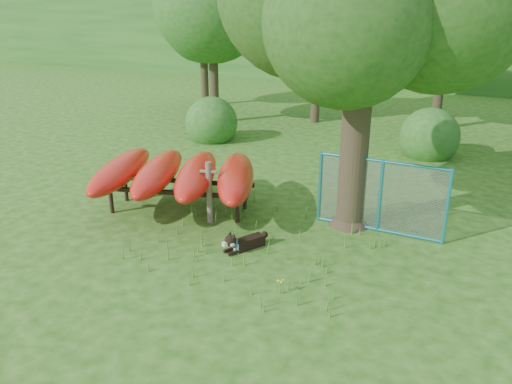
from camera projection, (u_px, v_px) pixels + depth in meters
The scene contains 12 objects.
ground at pixel (214, 262), 8.98m from camera, with size 80.00×80.00×0.00m, color #215110.
wooden_post at pixel (209, 191), 10.43m from camera, with size 0.36×0.19×1.34m.
kayak_rack at pixel (177, 174), 10.98m from camera, with size 4.63×4.15×1.15m.
husky_dog at pixel (243, 242), 9.40m from camera, with size 0.57×0.91×0.44m.
fence_section at pixel (380, 196), 9.97m from camera, with size 2.62×0.13×2.55m.
wildflower_clump at pixel (280, 282), 7.92m from camera, with size 0.12×0.11×0.26m.
bg_tree_a at pixel (212, 4), 18.60m from camera, with size 4.40×4.40×6.70m.
bg_tree_c at pixel (449, 15), 17.59m from camera, with size 4.00×4.00×6.12m.
bg_tree_f at pixel (203, 22), 22.45m from camera, with size 3.60×3.60×5.55m.
shrub_left at pixel (212, 140), 17.41m from camera, with size 1.80×1.80×1.80m, color #235D1E.
shrub_mid at pixel (427, 156), 15.49m from camera, with size 1.80×1.80×1.80m, color #235D1E.
wooded_hillside at pixel (460, 31), 31.00m from camera, with size 80.00×12.00×6.00m, color #235D1E.
Camera 1 is at (4.49, -6.65, 4.28)m, focal length 35.00 mm.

